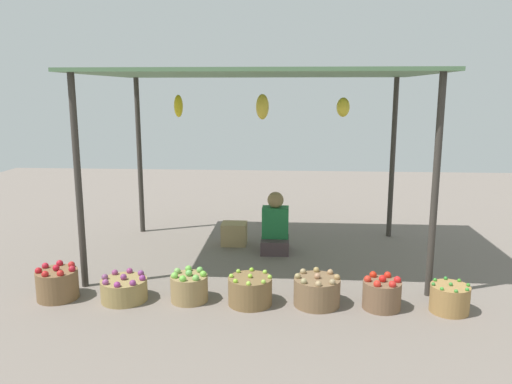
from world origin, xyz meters
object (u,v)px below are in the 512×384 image
object	(u,v)px
basket_red_tomatoes	(382,294)
basket_limes	(251,291)
basket_green_chilies	(450,298)
wooden_crate_near_vendor	(234,234)
basket_purple_onions	(124,289)
basket_green_apples	(189,287)
vendor_person	(275,229)
basket_potatoes	(317,291)
basket_red_apples	(57,284)

from	to	relation	value
basket_red_tomatoes	basket_limes	bearing A→B (deg)	179.44
basket_green_chilies	wooden_crate_near_vendor	size ratio (longest dim) A/B	1.09
basket_purple_onions	basket_green_chilies	xyz separation A→B (m)	(3.15, -0.05, 0.02)
basket_green_apples	vendor_person	bearing A→B (deg)	64.12
basket_potatoes	basket_purple_onions	bearing A→B (deg)	-179.42
basket_red_apples	basket_limes	world-z (taller)	basket_red_apples
basket_green_chilies	wooden_crate_near_vendor	world-z (taller)	wooden_crate_near_vendor
basket_red_tomatoes	basket_green_apples	bearing A→B (deg)	178.44
basket_purple_onions	basket_red_apples	bearing A→B (deg)	-179.91
basket_green_chilies	wooden_crate_near_vendor	distance (m)	3.01
basket_green_apples	basket_limes	distance (m)	0.62
vendor_person	basket_green_chilies	distance (m)	2.44
basket_purple_onions	basket_red_tomatoes	distance (m)	2.53
basket_purple_onions	basket_potatoes	size ratio (longest dim) A/B	1.01
basket_red_tomatoes	wooden_crate_near_vendor	distance (m)	2.54
basket_green_apples	basket_green_chilies	xyz separation A→B (m)	(2.50, -0.09, -0.01)
vendor_person	basket_red_apples	distance (m)	2.72
basket_potatoes	wooden_crate_near_vendor	world-z (taller)	basket_potatoes
basket_limes	basket_red_tomatoes	world-z (taller)	basket_red_tomatoes
wooden_crate_near_vendor	basket_limes	bearing A→B (deg)	-79.03
basket_red_apples	wooden_crate_near_vendor	xyz separation A→B (m)	(1.57, 1.93, -0.00)
basket_potatoes	basket_green_chilies	distance (m)	1.24
basket_green_chilies	wooden_crate_near_vendor	xyz separation A→B (m)	(-2.26, 1.98, 0.02)
vendor_person	basket_green_chilies	bearing A→B (deg)	-45.61
basket_red_apples	basket_green_apples	xyz separation A→B (m)	(1.33, 0.03, -0.01)
basket_green_chilies	basket_green_apples	bearing A→B (deg)	178.04
basket_purple_onions	basket_green_chilies	distance (m)	3.15
basket_purple_onions	basket_limes	distance (m)	1.26
basket_purple_onions	basket_green_apples	distance (m)	0.65
wooden_crate_near_vendor	basket_red_tomatoes	bearing A→B (deg)	-49.93
vendor_person	basket_green_apples	distance (m)	1.84
basket_green_apples	basket_green_chilies	bearing A→B (deg)	-1.96
basket_red_apples	basket_green_chilies	size ratio (longest dim) A/B	1.12
basket_green_chilies	vendor_person	bearing A→B (deg)	134.39
basket_red_tomatoes	wooden_crate_near_vendor	size ratio (longest dim) A/B	1.09
basket_red_apples	wooden_crate_near_vendor	distance (m)	2.49
basket_limes	basket_green_chilies	bearing A→B (deg)	-1.42
vendor_person	basket_green_apples	bearing A→B (deg)	-115.88
basket_red_apples	basket_red_tomatoes	distance (m)	3.21
basket_green_chilies	basket_potatoes	bearing A→B (deg)	176.69
basket_purple_onions	wooden_crate_near_vendor	world-z (taller)	wooden_crate_near_vendor
basket_purple_onions	wooden_crate_near_vendor	bearing A→B (deg)	65.25
basket_red_apples	basket_purple_onions	size ratio (longest dim) A/B	0.89
basket_purple_onions	wooden_crate_near_vendor	size ratio (longest dim) A/B	1.37
basket_green_apples	basket_red_tomatoes	xyz separation A→B (m)	(1.88, -0.05, 0.00)
basket_limes	basket_green_chilies	size ratio (longest dim) A/B	1.18
basket_limes	basket_red_tomatoes	bearing A→B (deg)	-0.56
basket_red_apples	basket_red_tomatoes	world-z (taller)	basket_red_apples
vendor_person	basket_limes	world-z (taller)	vendor_person
basket_green_chilies	basket_limes	bearing A→B (deg)	178.58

